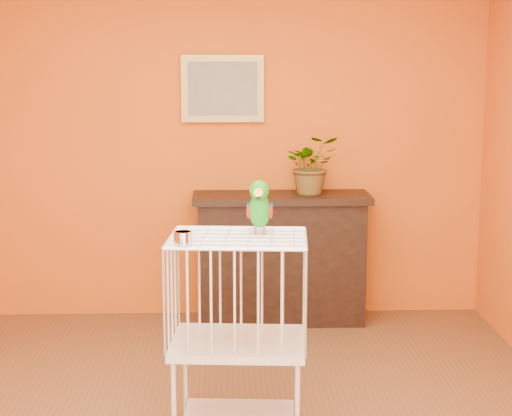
{
  "coord_description": "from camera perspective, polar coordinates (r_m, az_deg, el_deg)",
  "views": [
    {
      "loc": [
        0.01,
        -4.24,
        1.99
      ],
      "look_at": [
        0.17,
        0.1,
        1.22
      ],
      "focal_mm": 60.0,
      "sensor_mm": 36.0,
      "label": 1
    }
  ],
  "objects": [
    {
      "name": "birdcage",
      "position": [
        4.53,
        -1.2,
        -8.33
      ],
      "size": [
        0.73,
        0.59,
        1.07
      ],
      "rotation": [
        0.0,
        0.0,
        -0.08
      ],
      "color": "white",
      "rests_on": "ground"
    },
    {
      "name": "room_shell",
      "position": [
        4.26,
        -2.25,
        4.61
      ],
      "size": [
        4.5,
        4.5,
        4.5
      ],
      "color": "#DD5D14",
      "rests_on": "ground"
    },
    {
      "name": "console_cabinet",
      "position": [
        6.45,
        1.67,
        -3.35
      ],
      "size": [
        1.32,
        0.47,
        0.98
      ],
      "color": "black",
      "rests_on": "ground"
    },
    {
      "name": "parrot",
      "position": [
        4.43,
        0.24,
        0.09
      ],
      "size": [
        0.15,
        0.26,
        0.29
      ],
      "rotation": [
        0.0,
        0.0,
        -0.11
      ],
      "color": "#59544C",
      "rests_on": "birdcage"
    },
    {
      "name": "potted_plant",
      "position": [
        6.37,
        3.73,
        2.47
      ],
      "size": [
        0.44,
        0.48,
        0.34
      ],
      "primitive_type": "imported",
      "rotation": [
        0.0,
        0.0,
        0.11
      ],
      "color": "#26722D",
      "rests_on": "console_cabinet"
    },
    {
      "name": "feed_cup",
      "position": [
        4.22,
        -4.89,
        -2.0
      ],
      "size": [
        0.09,
        0.09,
        0.06
      ],
      "primitive_type": "cylinder",
      "color": "silver",
      "rests_on": "birdcage"
    },
    {
      "name": "framed_picture",
      "position": [
        6.46,
        -2.24,
        7.96
      ],
      "size": [
        0.62,
        0.04,
        0.5
      ],
      "color": "#A17739",
      "rests_on": "room_shell"
    }
  ]
}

